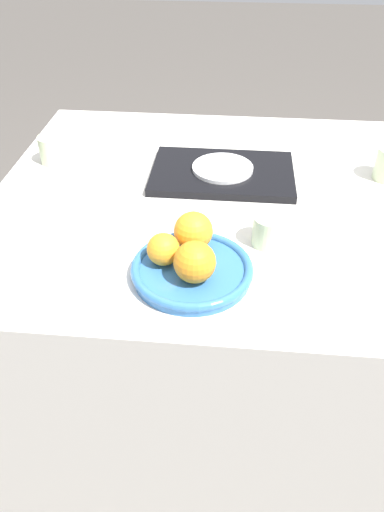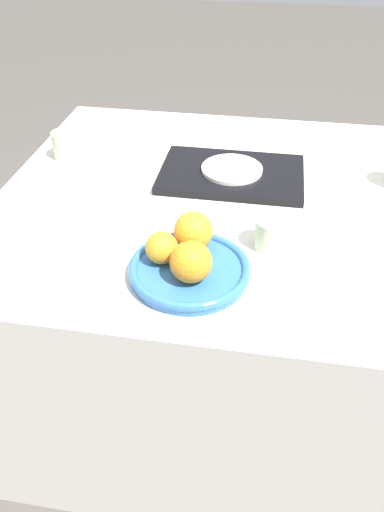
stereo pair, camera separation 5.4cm
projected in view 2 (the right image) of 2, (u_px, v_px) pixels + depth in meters
ground_plane at (246, 383)px, 1.66m from camera, size 12.00×12.00×0.00m
table at (254, 305)px, 1.44m from camera, size 1.31×1.00×0.71m
fruit_platter at (192, 270)px, 0.98m from camera, size 0.24×0.24×0.03m
orange_0 at (194, 262)px, 0.93m from camera, size 0.08×0.08×0.08m
orange_1 at (196, 231)px, 1.01m from camera, size 0.08×0.08×0.08m
orange_2 at (164, 248)px, 0.98m from camera, size 0.06×0.06×0.06m
serving_tray at (234, 174)px, 1.30m from camera, size 0.37×0.24×0.02m
side_plate at (234, 169)px, 1.29m from camera, size 0.16×0.16×0.01m
cup_1 at (69, 145)px, 1.37m from camera, size 0.08×0.08×0.07m
cup_2 at (274, 234)px, 1.05m from camera, size 0.07×0.07×0.07m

